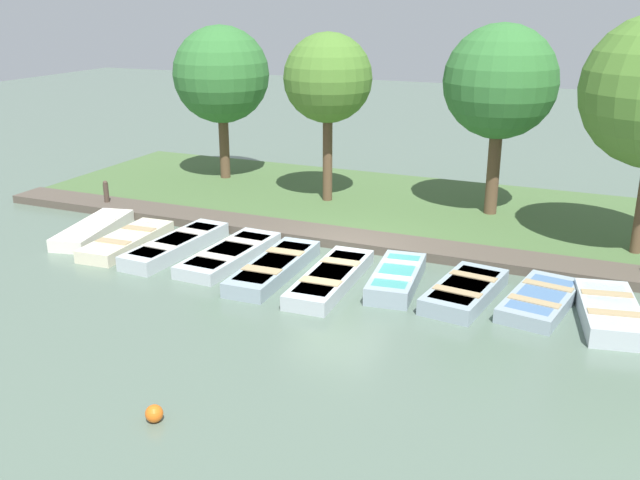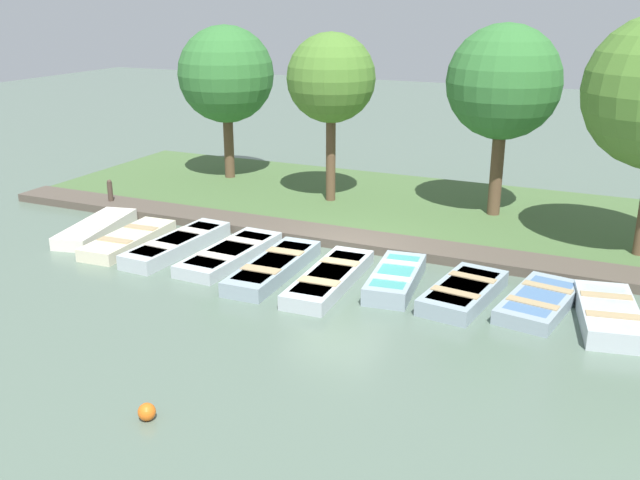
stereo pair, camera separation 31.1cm
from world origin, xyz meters
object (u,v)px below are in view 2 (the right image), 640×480
rowboat_5 (330,278)px  rowboat_7 (464,292)px  rowboat_6 (395,278)px  park_tree_far_left (226,75)px  rowboat_0 (96,228)px  rowboat_8 (540,301)px  rowboat_4 (274,267)px  rowboat_9 (608,314)px  park_tree_left (331,79)px  rowboat_1 (129,239)px  park_tree_center (504,83)px  rowboat_2 (177,244)px  mooring_post_near (110,194)px  buoy (147,412)px  rowboat_3 (230,254)px

rowboat_5 → rowboat_7: rowboat_7 is taller
rowboat_6 → park_tree_far_left: (-7.22, -8.87, 3.61)m
rowboat_0 → rowboat_8: bearing=78.1°
rowboat_4 → rowboat_6: (-0.46, 2.98, 0.03)m
rowboat_9 → park_tree_left: bearing=-134.7°
rowboat_1 → park_tree_center: size_ratio=0.55×
rowboat_2 → park_tree_left: size_ratio=0.67×
park_tree_far_left → rowboat_7: bearing=55.1°
park_tree_left → rowboat_8: bearing=52.5°
rowboat_6 → mooring_post_near: 10.71m
park_tree_left → buoy: bearing=10.5°
park_tree_far_left → park_tree_left: (1.34, 4.64, 0.20)m
rowboat_3 → park_tree_far_left: bearing=-146.6°
buoy → park_tree_far_left: 16.22m
buoy → park_tree_left: (-12.81, -2.37, 3.88)m
rowboat_7 → park_tree_left: park_tree_left is taller
rowboat_1 → buoy: (6.70, 5.72, -0.03)m
rowboat_3 → rowboat_9: 9.15m
rowboat_6 → park_tree_left: park_tree_left is taller
rowboat_2 → rowboat_4: (0.39, 3.11, -0.01)m
rowboat_2 → park_tree_left: bearing=165.5°
rowboat_3 → rowboat_4: size_ratio=0.98×
rowboat_4 → rowboat_9: size_ratio=1.25×
rowboat_7 → park_tree_center: (-6.57, -0.67, 3.89)m
rowboat_7 → rowboat_8: size_ratio=1.00×
buoy → park_tree_center: size_ratio=0.05×
rowboat_9 → park_tree_left: size_ratio=0.52×
rowboat_7 → park_tree_far_left: park_tree_far_left is taller
rowboat_1 → rowboat_2: 1.49m
rowboat_6 → rowboat_8: 3.26m
rowboat_0 → rowboat_5: bearing=73.0°
buoy → rowboat_2: bearing=-148.3°
rowboat_0 → mooring_post_near: 2.69m
rowboat_7 → rowboat_8: 1.64m
rowboat_2 → mooring_post_near: (-2.53, -4.33, 0.28)m
buoy → rowboat_9: bearing=136.4°
rowboat_4 → rowboat_8: bearing=93.8°
rowboat_8 → rowboat_4: bearing=-75.1°
rowboat_1 → park_tree_far_left: park_tree_far_left is taller
rowboat_1 → buoy: bearing=37.4°
rowboat_7 → rowboat_6: bearing=-85.8°
rowboat_9 → rowboat_2: bearing=-101.0°
rowboat_9 → park_tree_center: bearing=-161.4°
rowboat_6 → rowboat_9: size_ratio=0.96×
rowboat_3 → park_tree_left: bearing=179.7°
rowboat_0 → park_tree_far_left: bearing=166.8°
rowboat_1 → rowboat_5: 6.13m
rowboat_0 → rowboat_5: size_ratio=0.91×
park_tree_far_left → park_tree_left: 4.84m
rowboat_5 → rowboat_6: size_ratio=1.30×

